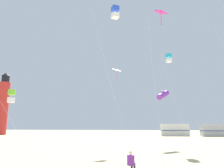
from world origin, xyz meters
name	(u,v)px	position (x,y,z in m)	size (l,w,h in m)	color
kite_flyer_standing	(131,161)	(1.12, 4.80, 0.61)	(0.45, 0.56, 1.16)	#722D99
kite_box_blue	(115,13)	(-0.30, 10.57, 12.76)	(3.31, 2.46, 13.37)	silver
kite_diamond_rainbow	(117,73)	(-0.74, 16.89, 8.60)	(3.08, 2.40, 9.18)	silver
kite_box_lime	(11,96)	(-9.66, 10.37, 5.05)	(2.54, 2.54, 5.63)	silver
kite_diamond_magenta	(160,18)	(3.47, 8.35, 10.75)	(1.63, 1.63, 11.48)	silver
kite_tube_violet	(163,95)	(4.87, 19.78, 6.32)	(3.00, 3.27, 7.02)	silver
kite_box_cyan	(169,58)	(5.88, 20.13, 11.24)	(2.83, 2.02, 11.84)	silver
lighthouse_distant	(3,105)	(-34.16, 45.09, 7.84)	(2.80, 2.80, 16.80)	red
rv_van_white	(175,130)	(10.58, 45.77, 1.39)	(6.49, 2.49, 2.80)	white
rv_van_silver	(216,130)	(19.41, 44.02, 1.39)	(6.52, 2.57, 2.80)	#B7BABF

